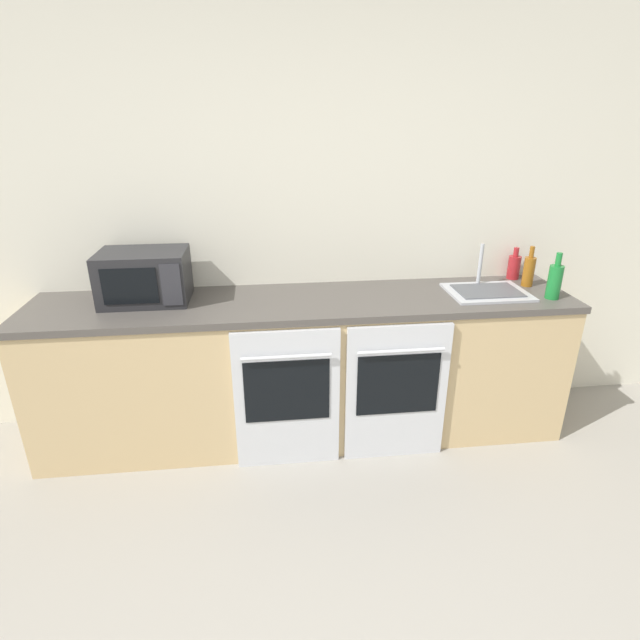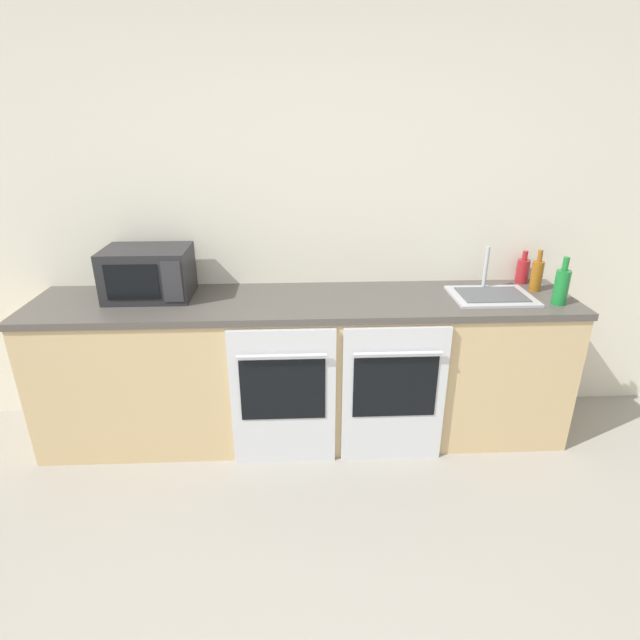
{
  "view_description": "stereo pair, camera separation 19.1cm",
  "coord_description": "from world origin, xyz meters",
  "px_view_note": "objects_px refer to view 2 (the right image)",
  "views": [
    {
      "loc": [
        -0.23,
        -0.73,
        1.92
      ],
      "look_at": [
        0.09,
        2.03,
        0.78
      ],
      "focal_mm": 28.0,
      "sensor_mm": 36.0,
      "label": 1
    },
    {
      "loc": [
        -0.04,
        -0.74,
        1.92
      ],
      "look_at": [
        0.09,
        2.03,
        0.78
      ],
      "focal_mm": 28.0,
      "sensor_mm": 36.0,
      "label": 2
    }
  ],
  "objects_px": {
    "bottle_green": "(561,286)",
    "sink": "(491,295)",
    "oven_right": "(394,395)",
    "bottle_red": "(523,270)",
    "bottle_amber": "(537,275)",
    "oven_left": "(283,398)",
    "microwave": "(148,273)"
  },
  "relations": [
    {
      "from": "bottle_amber",
      "to": "oven_left",
      "type": "bearing_deg",
      "value": -165.15
    },
    {
      "from": "bottle_amber",
      "to": "sink",
      "type": "relative_size",
      "value": 0.54
    },
    {
      "from": "bottle_amber",
      "to": "sink",
      "type": "bearing_deg",
      "value": -161.1
    },
    {
      "from": "oven_left",
      "to": "microwave",
      "type": "xyz_separation_m",
      "value": [
        -0.78,
        0.4,
        0.62
      ]
    },
    {
      "from": "bottle_green",
      "to": "sink",
      "type": "bearing_deg",
      "value": 159.19
    },
    {
      "from": "oven_right",
      "to": "bottle_red",
      "type": "bearing_deg",
      "value": 32.08
    },
    {
      "from": "bottle_red",
      "to": "bottle_green",
      "type": "bearing_deg",
      "value": -82.52
    },
    {
      "from": "bottle_green",
      "to": "sink",
      "type": "xyz_separation_m",
      "value": [
        -0.34,
        0.13,
        -0.09
      ]
    },
    {
      "from": "oven_left",
      "to": "bottle_green",
      "type": "height_order",
      "value": "bottle_green"
    },
    {
      "from": "oven_right",
      "to": "bottle_amber",
      "type": "bearing_deg",
      "value": 24.06
    },
    {
      "from": "oven_right",
      "to": "bottle_green",
      "type": "bearing_deg",
      "value": 10.39
    },
    {
      "from": "bottle_green",
      "to": "sink",
      "type": "distance_m",
      "value": 0.38
    },
    {
      "from": "oven_right",
      "to": "microwave",
      "type": "relative_size",
      "value": 1.75
    },
    {
      "from": "bottle_green",
      "to": "bottle_red",
      "type": "xyz_separation_m",
      "value": [
        -0.05,
        0.39,
        -0.03
      ]
    },
    {
      "from": "bottle_red",
      "to": "microwave",
      "type": "bearing_deg",
      "value": -175.96
    },
    {
      "from": "oven_right",
      "to": "bottle_amber",
      "type": "xyz_separation_m",
      "value": [
        0.92,
        0.41,
        0.58
      ]
    },
    {
      "from": "bottle_red",
      "to": "sink",
      "type": "xyz_separation_m",
      "value": [
        -0.29,
        -0.26,
        -0.07
      ]
    },
    {
      "from": "sink",
      "to": "microwave",
      "type": "bearing_deg",
      "value": 177.23
    },
    {
      "from": "bottle_amber",
      "to": "bottle_green",
      "type": "xyz_separation_m",
      "value": [
        0.03,
        -0.24,
        0.01
      ]
    },
    {
      "from": "microwave",
      "to": "bottle_amber",
      "type": "xyz_separation_m",
      "value": [
        2.34,
        0.01,
        -0.05
      ]
    },
    {
      "from": "oven_right",
      "to": "bottle_green",
      "type": "xyz_separation_m",
      "value": [
        0.96,
        0.18,
        0.58
      ]
    },
    {
      "from": "sink",
      "to": "oven_right",
      "type": "bearing_deg",
      "value": -153.47
    },
    {
      "from": "microwave",
      "to": "oven_right",
      "type": "bearing_deg",
      "value": -15.97
    },
    {
      "from": "microwave",
      "to": "bottle_red",
      "type": "distance_m",
      "value": 2.33
    },
    {
      "from": "oven_right",
      "to": "bottle_red",
      "type": "xyz_separation_m",
      "value": [
        0.91,
        0.57,
        0.56
      ]
    },
    {
      "from": "oven_left",
      "to": "bottle_amber",
      "type": "xyz_separation_m",
      "value": [
        1.56,
        0.41,
        0.58
      ]
    },
    {
      "from": "bottle_amber",
      "to": "bottle_green",
      "type": "distance_m",
      "value": 0.24
    },
    {
      "from": "microwave",
      "to": "bottle_red",
      "type": "bearing_deg",
      "value": 4.04
    },
    {
      "from": "oven_right",
      "to": "bottle_red",
      "type": "relative_size",
      "value": 4.1
    },
    {
      "from": "oven_left",
      "to": "oven_right",
      "type": "relative_size",
      "value": 1.0
    },
    {
      "from": "microwave",
      "to": "sink",
      "type": "height_order",
      "value": "microwave"
    },
    {
      "from": "microwave",
      "to": "oven_left",
      "type": "bearing_deg",
      "value": -27.38
    }
  ]
}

